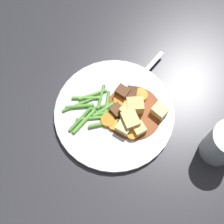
{
  "coord_description": "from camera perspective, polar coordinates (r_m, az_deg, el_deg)",
  "views": [
    {
      "loc": [
        0.0,
        -0.25,
        0.65
      ],
      "look_at": [
        0.0,
        0.0,
        0.01
      ],
      "focal_mm": 49.44,
      "sensor_mm": 36.0,
      "label": 1
    }
  ],
  "objects": [
    {
      "name": "ground_plane",
      "position": [
        0.7,
        0.0,
        -0.45
      ],
      "size": [
        3.0,
        3.0,
        0.0
      ],
      "primitive_type": "plane",
      "color": "#2D2D33"
    },
    {
      "name": "dinner_plate",
      "position": [
        0.69,
        0.0,
        -0.23
      ],
      "size": [
        0.27,
        0.27,
        0.01
      ],
      "primitive_type": "cylinder",
      "color": "white",
      "rests_on": "ground_plane"
    },
    {
      "name": "stew_sauce",
      "position": [
        0.68,
        3.54,
        -0.17
      ],
      "size": [
        0.13,
        0.13,
        0.0
      ],
      "primitive_type": "cylinder",
      "color": "brown",
      "rests_on": "dinner_plate"
    },
    {
      "name": "carrot_slice_0",
      "position": [
        0.67,
        0.3,
        -2.41
      ],
      "size": [
        0.03,
        0.03,
        0.01
      ],
      "primitive_type": "cylinder",
      "rotation": [
        0.0,
        0.0,
        5.29
      ],
      "color": "orange",
      "rests_on": "dinner_plate"
    },
    {
      "name": "carrot_slice_1",
      "position": [
        0.66,
        3.34,
        -4.07
      ],
      "size": [
        0.04,
        0.04,
        0.01
      ],
      "primitive_type": "cylinder",
      "rotation": [
        0.0,
        0.0,
        0.6
      ],
      "color": "orange",
      "rests_on": "dinner_plate"
    },
    {
      "name": "carrot_slice_2",
      "position": [
        0.69,
        4.12,
        2.18
      ],
      "size": [
        0.03,
        0.03,
        0.01
      ],
      "primitive_type": "cylinder",
      "rotation": [
        0.0,
        0.0,
        1.62
      ],
      "color": "orange",
      "rests_on": "dinner_plate"
    },
    {
      "name": "carrot_slice_3",
      "position": [
        0.69,
        2.5,
        2.02
      ],
      "size": [
        0.03,
        0.03,
        0.01
      ],
      "primitive_type": "cylinder",
      "rotation": [
        0.0,
        0.0,
        4.79
      ],
      "color": "orange",
      "rests_on": "dinner_plate"
    },
    {
      "name": "carrot_slice_4",
      "position": [
        0.69,
        0.99,
        2.13
      ],
      "size": [
        0.04,
        0.04,
        0.01
      ],
      "primitive_type": "cylinder",
      "rotation": [
        0.0,
        0.0,
        0.79
      ],
      "color": "orange",
      "rests_on": "dinner_plate"
    },
    {
      "name": "carrot_slice_5",
      "position": [
        0.7,
        4.92,
        3.1
      ],
      "size": [
        0.04,
        0.04,
        0.01
      ],
      "primitive_type": "cylinder",
      "rotation": [
        0.0,
        0.0,
        1.82
      ],
      "color": "orange",
      "rests_on": "dinner_plate"
    },
    {
      "name": "carrot_slice_6",
      "position": [
        0.67,
        -1.18,
        -1.49
      ],
      "size": [
        0.04,
        0.04,
        0.01
      ],
      "primitive_type": "cylinder",
      "rotation": [
        0.0,
        0.0,
        5.1
      ],
      "color": "orange",
      "rests_on": "dinner_plate"
    },
    {
      "name": "potato_chunk_0",
      "position": [
        0.66,
        4.56,
        -3.13
      ],
      "size": [
        0.03,
        0.03,
        0.02
      ],
      "primitive_type": "cube",
      "rotation": [
        0.0,
        0.0,
        3.66
      ],
      "color": "#E5CC7A",
      "rests_on": "dinner_plate"
    },
    {
      "name": "potato_chunk_1",
      "position": [
        0.68,
        8.38,
        0.41
      ],
      "size": [
        0.04,
        0.04,
        0.02
      ],
      "primitive_type": "cube",
      "rotation": [
        0.0,
        0.0,
        5.57
      ],
      "color": "#EAD68C",
      "rests_on": "dinner_plate"
    },
    {
      "name": "potato_chunk_2",
      "position": [
        0.66,
        2.96,
        -1.56
      ],
      "size": [
        0.04,
        0.05,
        0.03
      ],
      "primitive_type": "cube",
      "rotation": [
        0.0,
        0.0,
        5.1
      ],
      "color": "#E5CC7A",
      "rests_on": "dinner_plate"
    },
    {
      "name": "potato_chunk_3",
      "position": [
        0.67,
        2.7,
        0.61
      ],
      "size": [
        0.04,
        0.05,
        0.03
      ],
      "primitive_type": "cube",
      "rotation": [
        0.0,
        0.0,
        2.46
      ],
      "color": "#DBBC6B",
      "rests_on": "dinner_plate"
    },
    {
      "name": "potato_chunk_4",
      "position": [
        0.68,
        3.85,
        1.17
      ],
      "size": [
        0.04,
        0.03,
        0.03
      ],
      "primitive_type": "cube",
      "rotation": [
        0.0,
        0.0,
        3.23
      ],
      "color": "#DBBC6B",
      "rests_on": "dinner_plate"
    },
    {
      "name": "potato_chunk_5",
      "position": [
        0.66,
        1.77,
        -2.89
      ],
      "size": [
        0.04,
        0.04,
        0.02
      ],
      "primitive_type": "cube",
      "rotation": [
        0.0,
        0.0,
        4.19
      ],
      "color": "#EAD68C",
      "rests_on": "dinner_plate"
    },
    {
      "name": "meat_chunk_0",
      "position": [
        0.69,
        3.23,
        3.42
      ],
      "size": [
        0.03,
        0.03,
        0.02
      ],
      "primitive_type": "cube",
      "rotation": [
        0.0,
        0.0,
        1.39
      ],
      "color": "#56331E",
      "rests_on": "dinner_plate"
    },
    {
      "name": "meat_chunk_1",
      "position": [
        0.69,
        1.55,
        3.63
      ],
      "size": [
        0.04,
        0.04,
        0.03
      ],
      "primitive_type": "cube",
      "rotation": [
        0.0,
        0.0,
        5.69
      ],
      "color": "brown",
      "rests_on": "dinner_plate"
    },
    {
      "name": "meat_chunk_2",
      "position": [
        0.68,
        0.51,
        0.13
      ],
      "size": [
        0.04,
        0.04,
        0.02
      ],
      "primitive_type": "cube",
      "rotation": [
        0.0,
        0.0,
        0.75
      ],
      "color": "brown",
      "rests_on": "dinner_plate"
    },
    {
      "name": "green_bean_0",
      "position": [
        0.69,
        -6.37,
        1.06
      ],
      "size": [
        0.07,
        0.02,
        0.01
      ],
      "primitive_type": "cylinder",
      "rotation": [
        0.0,
        1.57,
        3.25
      ],
      "color": "#599E38",
      "rests_on": "dinner_plate"
    },
    {
      "name": "green_bean_1",
      "position": [
        0.69,
        -1.42,
        1.17
      ],
      "size": [
        0.02,
        0.07,
        0.01
      ],
      "primitive_type": "cylinder",
      "rotation": [
        0.0,
        1.57,
        4.58
      ],
      "color": "#599E38",
      "rests_on": "dinner_plate"
    },
    {
      "name": "green_bean_2",
      "position": [
        0.67,
        -1.85,
        -2.1
      ],
      "size": [
        0.07,
        0.03,
        0.01
      ],
      "primitive_type": "cylinder",
      "rotation": [
        0.0,
        1.57,
        3.4
      ],
      "color": "#599E38",
      "rests_on": "dinner_plate"
    },
    {
      "name": "green_bean_3",
      "position": [
        0.7,
        -5.03,
        2.61
      ],
      "size": [
        0.07,
        0.01,
        0.01
      ],
      "primitive_type": "cylinder",
      "rotation": [
        0.0,
        1.57,
        3.16
      ],
      "color": "#66AD42",
      "rests_on": "dinner_plate"
    },
    {
      "name": "green_bean_4",
      "position": [
        0.69,
        -1.33,
        0.85
      ],
      "size": [
        0.07,
        0.05,
        0.01
      ],
      "primitive_type": "cylinder",
      "rotation": [
        0.0,
        1.57,
        3.77
      ],
      "color": "#66AD42",
      "rests_on": "dinner_plate"
    },
    {
      "name": "green_bean_5",
      "position": [
        0.68,
        -4.14,
        -1.12
      ],
      "size": [
        0.07,
        0.01,
        0.01
      ],
      "primitive_type": "cylinder",
      "rotation": [
        0.0,
        1.57,
        3.24
      ],
      "color": "#66AD42",
      "rests_on": "dinner_plate"
    },
    {
      "name": "green_bean_6",
      "position": [
        0.7,
        -2.46,
        2.8
      ],
      "size": [
        0.02,
        0.06,
        0.01
      ],
      "primitive_type": "cylinder",
      "rotation": [
        0.0,
        1.57,
        4.5
      ],
      "color": "#4C8E33",
      "rests_on": "dinner_plate"
    },
    {
      "name": "green_bean_7",
      "position": [
        0.69,
        -6.68,
        1.38
      ],
      "size": [
        0.07,
        0.04,
        0.01
      ],
      "primitive_type": "cylinder",
      "rotation": [
        0.0,
        1.57,
        3.59
      ],
      "color": "#599E38",
      "rests_on": "dinner_plate"
    },
    {
      "name": "green_bean_8",
      "position": [
        0.68,
        -0.62,
        0.47
      ],
      "size": [
        0.08,
        0.03,
        0.01
      ],
      "primitive_type": "cylinder",
      "rotation": [
        0.0,
        1.57,
        3.42
      ],
      "color": "#599E38",
      "rests_on": "dinner_plate"
    },
    {
      "name": "green_bean_9",
      "position": [
        0.7,
        -3.98,
        3.23
      ],
      "size": [
        0.06,
        0.03,
        0.01
      ],
      "primitive_type": "cylinder",
      "rotation": [
        0.0,
        1.57,
        3.52
      ],
      "color": "#66AD42",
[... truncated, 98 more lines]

